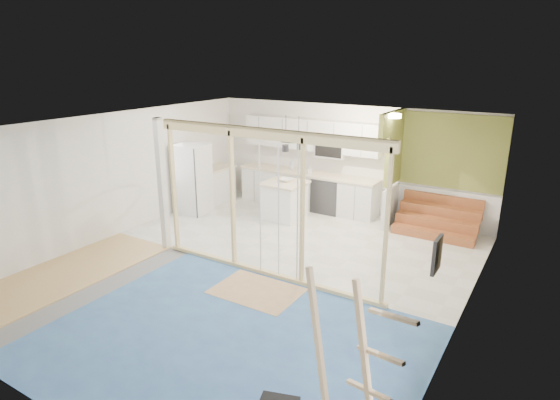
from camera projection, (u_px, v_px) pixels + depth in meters
The scene contains 16 objects.
room at pixel (251, 202), 7.99m from camera, with size 7.01×8.01×2.61m.
floor_overlays at pixel (258, 270), 8.39m from camera, with size 7.00×8.00×0.03m.
stud_frame at pixel (238, 183), 8.04m from camera, with size 4.66×0.14×2.60m.
base_cabinets at pixel (276, 189), 11.78m from camera, with size 4.45×2.24×0.93m.
upper_cabinets at pixel (313, 136), 11.36m from camera, with size 3.60×0.41×0.85m.
green_partition at pixel (427, 189), 10.05m from camera, with size 2.25×1.51×2.60m.
pot_rack at pixel (292, 143), 9.48m from camera, with size 0.52×0.52×0.72m.
sheathing_panel at pixel (423, 309), 4.63m from camera, with size 0.02×4.00×2.60m, color #9D7B55.
electrical_panel at pixel (437, 255), 5.04m from camera, with size 0.04×0.30×0.40m, color #35353A.
ceiling_light at pixel (393, 116), 9.36m from camera, with size 0.32×0.32×0.08m, color #FFEABF.
fridge at pixel (193, 179), 11.25m from camera, with size 0.81×0.78×1.70m.
island at pixel (284, 201), 10.93m from camera, with size 0.93×0.93×0.90m.
bowl at pixel (286, 180), 10.84m from camera, with size 0.29×0.29×0.07m, color silver.
soap_bottle_a at pixel (292, 164), 11.81m from camera, with size 0.11×0.11×0.29m, color #ABB3BF.
soap_bottle_b at pixel (310, 170), 11.43m from camera, with size 0.08×0.08×0.18m, color silver.
ladder at pixel (351, 386), 3.99m from camera, with size 1.04×0.21×1.96m.
Camera 1 is at (4.42, -6.23, 3.71)m, focal length 30.00 mm.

